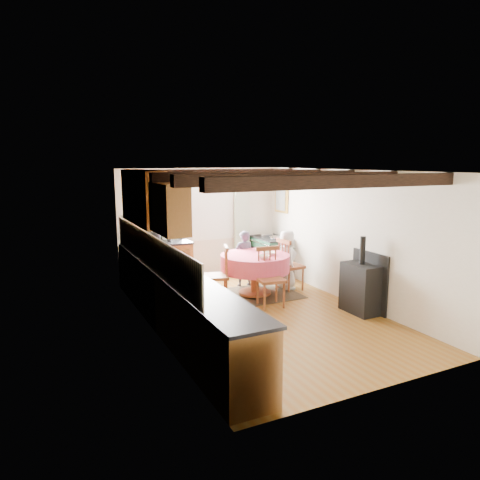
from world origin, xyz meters
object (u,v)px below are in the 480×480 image
child_far (244,259)px  cup (267,250)px  aga_range (271,256)px  cast_iron_stove (361,275)px  chair_near (271,277)px  dining_table (255,275)px  chair_left (216,274)px  chair_right (291,264)px  child_right (287,260)px

child_far → cup: bearing=114.7°
aga_range → cast_iron_stove: cast_iron_stove is taller
aga_range → chair_near: bearing=-120.1°
child_far → aga_range: bearing=-148.5°
dining_table → chair_left: bearing=-175.2°
chair_left → child_far: bearing=146.4°
chair_near → chair_right: (0.88, 0.73, -0.01)m
dining_table → cup: 0.55m
chair_near → chair_left: chair_near is taller
cast_iron_stove → child_far: bearing=114.6°
dining_table → cast_iron_stove: 2.04m
cast_iron_stove → aga_range: bearing=92.2°
child_right → cup: bearing=103.2°
chair_left → child_far: (0.92, 0.72, 0.05)m
chair_right → cast_iron_stove: (0.33, -1.68, 0.14)m
child_far → cast_iron_stove: bearing=117.1°
dining_table → cast_iron_stove: bearing=-55.5°
chair_right → aga_range: (0.22, 1.17, -0.08)m
dining_table → chair_right: 0.82m
aga_range → child_far: child_far is taller
aga_range → chair_right: bearing=-100.7°
dining_table → child_right: bearing=7.1°
chair_near → chair_left: (-0.77, 0.65, -0.01)m
aga_range → cup: size_ratio=9.29×
cast_iron_stove → child_right: bearing=102.0°
chair_left → child_far: child_far is taller
dining_table → cast_iron_stove: cast_iron_stove is taller
dining_table → cup: cup is taller
dining_table → aga_range: bearing=48.7°
chair_near → cast_iron_stove: size_ratio=0.80×
dining_table → chair_near: 0.74m
aga_range → child_right: child_right is taller
chair_left → child_far: 1.17m
child_right → aga_range: bearing=-1.4°
chair_near → chair_right: 1.15m
chair_near → child_far: size_ratio=0.91×
aga_range → cast_iron_stove: 2.85m
aga_range → cup: (-0.72, -1.09, 0.40)m
dining_table → child_far: bearing=82.5°
chair_near → cast_iron_stove: bearing=-30.1°
child_far → child_right: bearing=143.6°
chair_left → cup: chair_left is taller
dining_table → chair_near: (-0.07, -0.72, 0.13)m
chair_right → cast_iron_stove: 1.71m
chair_left → aga_range: 2.25m
child_right → chair_near: bearing=146.7°
aga_range → child_right: (-0.26, -1.08, 0.15)m
cast_iron_stove → chair_left: bearing=141.1°
chair_near → chair_left: bearing=147.4°
dining_table → chair_left: size_ratio=1.26×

